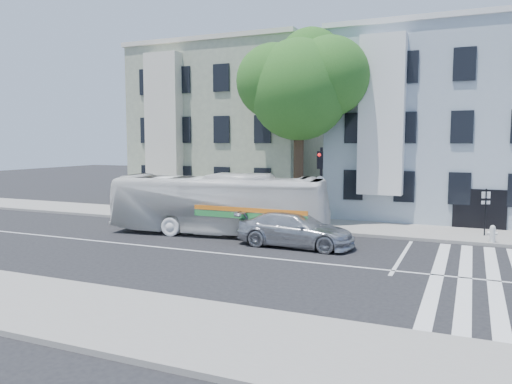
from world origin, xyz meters
The scene contains 12 objects.
ground centered at (0.00, 0.00, 0.00)m, with size 120.00×120.00×0.00m, color black.
sidewalk_far centered at (0.00, 8.00, 0.07)m, with size 80.00×4.00×0.15m, color gray.
sidewalk_near centered at (0.00, -8.00, 0.07)m, with size 80.00×4.00×0.15m, color gray.
building_left centered at (-7.00, 15.00, 5.50)m, with size 12.00×10.00×11.00m, color gray.
building_right centered at (7.00, 15.00, 5.50)m, with size 12.00×10.00×11.00m, color #9AA7B7.
street_tree centered at (0.06, 8.74, 7.83)m, with size 7.30×5.90×11.10m.
bus centered at (-2.61, 3.84, 1.53)m, with size 10.96×2.56×3.05m, color white.
sedan centered at (1.87, 2.60, 0.76)m, with size 5.27×2.14×1.53m, color #B6B8BE.
hedge centered at (-4.06, 6.40, 0.50)m, with size 8.50×0.84×0.70m, color #21551B, non-canonical shape.
traffic_signal centered at (2.00, 6.02, 2.82)m, with size 0.43×0.54×4.36m.
fire_hydrant centered at (9.93, 6.30, 0.55)m, with size 0.43×0.25×0.77m.
far_sign_pole centered at (9.64, 7.99, 1.60)m, with size 0.39×0.23×2.27m.
Camera 1 is at (8.98, -18.16, 4.67)m, focal length 35.00 mm.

